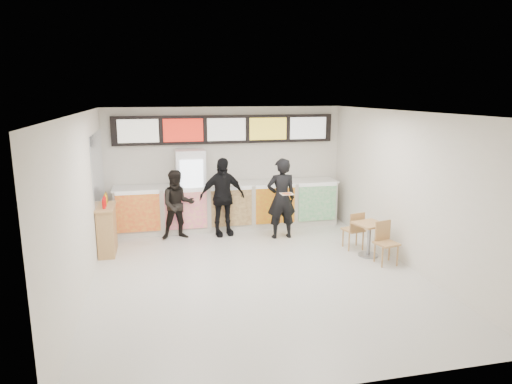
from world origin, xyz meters
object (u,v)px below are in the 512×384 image
object	(u,v)px
drinks_fridge	(191,191)
cafe_table	(369,233)
service_counter	(229,206)
customer_left	(178,205)
customer_main	(281,198)
customer_mid	(222,197)
condiment_ledge	(107,229)

from	to	relation	value
drinks_fridge	cafe_table	bearing A→B (deg)	-37.81
service_counter	customer_left	distance (m)	1.44
customer_left	customer_main	bearing A→B (deg)	-15.45
cafe_table	customer_main	bearing A→B (deg)	118.54
customer_mid	condiment_ledge	size ratio (longest dim) A/B	1.52
service_counter	customer_main	bearing A→B (deg)	-45.03
customer_main	customer_mid	size ratio (longest dim) A/B	1.01
customer_left	customer_mid	world-z (taller)	customer_mid
customer_mid	cafe_table	size ratio (longest dim) A/B	1.25
drinks_fridge	customer_mid	distance (m)	0.88
drinks_fridge	customer_main	world-z (taller)	drinks_fridge
drinks_fridge	cafe_table	size ratio (longest dim) A/B	1.34
service_counter	customer_mid	distance (m)	0.70
service_counter	drinks_fridge	bearing A→B (deg)	179.01
drinks_fridge	cafe_table	xyz separation A→B (m)	(3.43, -2.67, -0.51)
service_counter	customer_main	distance (m)	1.54
drinks_fridge	condiment_ledge	bearing A→B (deg)	-145.56
customer_mid	cafe_table	bearing A→B (deg)	-46.42
customer_main	condiment_ledge	distance (m)	3.90
service_counter	drinks_fridge	world-z (taller)	drinks_fridge
service_counter	cafe_table	size ratio (longest dim) A/B	3.73
drinks_fridge	customer_left	size ratio (longest dim) A/B	1.24
service_counter	cafe_table	world-z (taller)	service_counter
customer_mid	service_counter	bearing A→B (deg)	55.93
drinks_fridge	customer_left	world-z (taller)	drinks_fridge
service_counter	customer_left	size ratio (longest dim) A/B	3.44
drinks_fridge	customer_main	xyz separation A→B (m)	(1.99, -1.07, -0.06)
customer_left	cafe_table	distance (m)	4.33
drinks_fridge	customer_main	bearing A→B (deg)	-28.30
drinks_fridge	condiment_ledge	world-z (taller)	drinks_fridge
customer_left	condiment_ledge	world-z (taller)	customer_left
customer_mid	condiment_ledge	distance (m)	2.70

